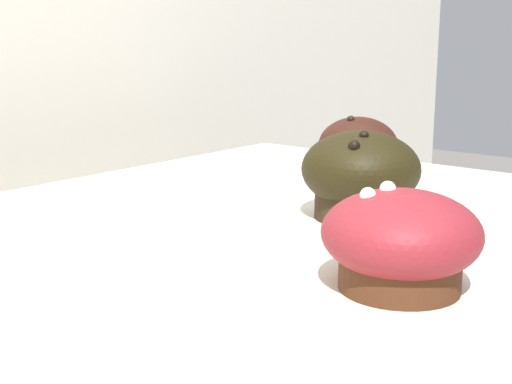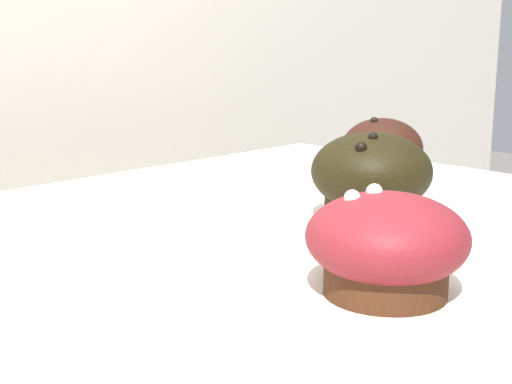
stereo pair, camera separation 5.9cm
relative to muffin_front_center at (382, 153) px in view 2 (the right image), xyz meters
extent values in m
cylinder|color=#462D1B|center=(0.00, 0.00, -0.01)|extent=(0.08, 0.08, 0.04)
ellipsoid|color=black|center=(0.00, 0.00, 0.01)|extent=(0.09, 0.09, 0.07)
sphere|color=black|center=(-0.02, 0.00, 0.04)|extent=(0.01, 0.01, 0.01)
cylinder|color=black|center=(-0.15, -0.09, -0.01)|extent=(0.09, 0.09, 0.05)
ellipsoid|color=black|center=(-0.15, -0.09, 0.01)|extent=(0.11, 0.11, 0.07)
sphere|color=black|center=(-0.18, -0.11, 0.04)|extent=(0.01, 0.01, 0.01)
sphere|color=black|center=(-0.16, -0.11, 0.05)|extent=(0.01, 0.01, 0.01)
cylinder|color=#462614|center=(-0.30, -0.22, -0.02)|extent=(0.08, 0.08, 0.04)
ellipsoid|color=maroon|center=(-0.30, -0.22, 0.00)|extent=(0.11, 0.11, 0.06)
sphere|color=white|center=(-0.32, -0.20, 0.03)|extent=(0.01, 0.01, 0.01)
sphere|color=white|center=(-0.30, -0.21, 0.03)|extent=(0.01, 0.01, 0.01)
camera|label=1|loc=(-0.73, -0.44, 0.14)|focal=50.00mm
camera|label=2|loc=(-0.69, -0.48, 0.14)|focal=50.00mm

